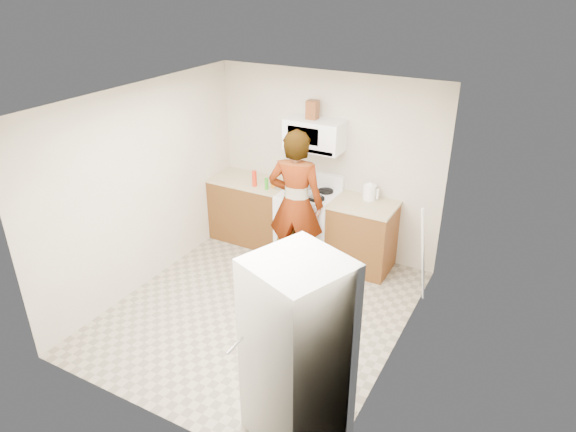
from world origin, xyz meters
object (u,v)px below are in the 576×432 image
Objects in this scene: gas_range at (309,222)px; fridge at (298,352)px; microwave at (315,135)px; kettle at (370,192)px; person at (296,205)px; saucepan at (305,181)px.

fridge reaches higher than gas_range.
microwave is 1.03m from kettle.
fridge is (1.22, -2.30, -0.13)m from person.
saucepan is at bearing 169.25° from microwave.
microwave is 3.82× the size of kettle.
person is (0.06, -0.64, -0.72)m from microwave.
person is (0.06, -0.51, 0.49)m from gas_range.
gas_range is 3.10m from fridge.
microwave is 3.03× the size of saucepan.
fridge reaches higher than saucepan.
kettle is 0.79× the size of saucepan.
gas_range reaches higher than saucepan.
gas_range is 0.58× the size of person.
saucepan is (-0.93, -0.02, -0.01)m from kettle.
fridge is 3.02m from kettle.
person is at bearing -83.12° from gas_range.
person is at bearing -84.49° from microwave.
microwave is at bearing -10.75° from saucepan.
fridge is (1.28, -2.93, -0.85)m from microwave.
gas_range is at bearing -94.64° from person.
saucepan is at bearing 132.94° from gas_range.
microwave is 0.45× the size of fridge.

